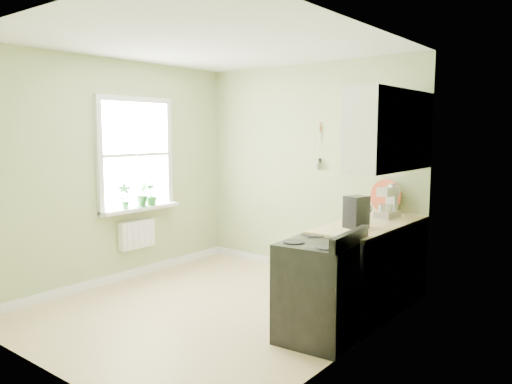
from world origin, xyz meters
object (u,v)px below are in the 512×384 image
Objects in this scene: kettle at (365,211)px; coffee_maker at (356,213)px; stand_mixer at (388,203)px; stove at (321,290)px.

coffee_maker is (0.14, -0.48, 0.06)m from kettle.
coffee_maker reaches higher than kettle.
stand_mixer reaches higher than coffee_maker.
stand_mixer reaches higher than kettle.
stove is 1.52m from stand_mixer.
kettle is at bearing 96.85° from stove.
kettle is (-0.14, -0.28, -0.06)m from stand_mixer.
kettle is at bearing 106.43° from coffee_maker.
stove is 1.24m from kettle.
coffee_maker is at bearing -73.57° from kettle.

